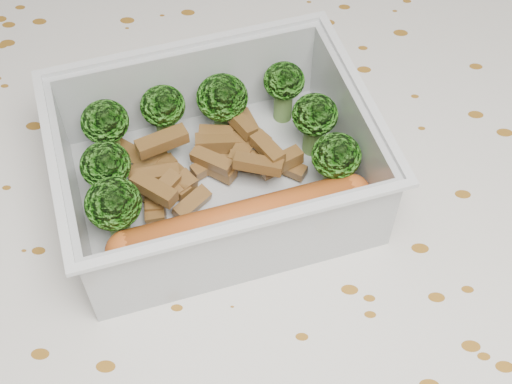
{
  "coord_description": "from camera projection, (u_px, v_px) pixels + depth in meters",
  "views": [
    {
      "loc": [
        0.0,
        -0.21,
        1.08
      ],
      "look_at": [
        -0.01,
        0.01,
        0.78
      ],
      "focal_mm": 50.0,
      "sensor_mm": 36.0,
      "label": 1
    }
  ],
  "objects": [
    {
      "name": "dining_table",
      "position": [
        266.0,
        307.0,
        0.46
      ],
      "size": [
        1.4,
        0.9,
        0.75
      ],
      "color": "brown",
      "rests_on": "ground"
    },
    {
      "name": "tablecloth",
      "position": [
        267.0,
        267.0,
        0.41
      ],
      "size": [
        1.46,
        0.96,
        0.19
      ],
      "color": "silver",
      "rests_on": "dining_table"
    },
    {
      "name": "lunch_container",
      "position": [
        217.0,
        171.0,
        0.38
      ],
      "size": [
        0.2,
        0.18,
        0.06
      ],
      "color": "silver",
      "rests_on": "tablecloth"
    },
    {
      "name": "broccoli_florets",
      "position": [
        202.0,
        135.0,
        0.38
      ],
      "size": [
        0.15,
        0.11,
        0.04
      ],
      "color": "#608C3F",
      "rests_on": "lunch_container"
    },
    {
      "name": "meat_pile",
      "position": [
        198.0,
        166.0,
        0.39
      ],
      "size": [
        0.11,
        0.08,
        0.03
      ],
      "color": "brown",
      "rests_on": "lunch_container"
    },
    {
      "name": "sausage",
      "position": [
        242.0,
        222.0,
        0.36
      ],
      "size": [
        0.13,
        0.06,
        0.02
      ],
      "color": "#B4501D",
      "rests_on": "lunch_container"
    }
  ]
}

